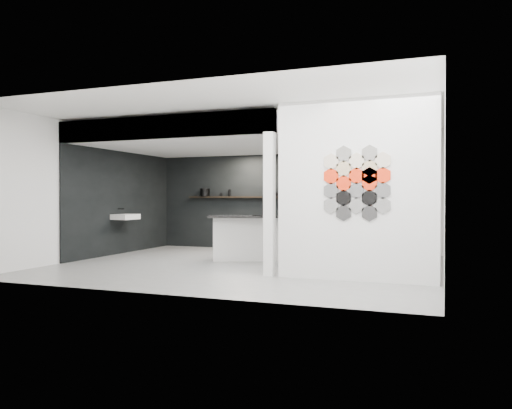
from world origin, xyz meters
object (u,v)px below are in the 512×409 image
(partition_panel, at_px, (356,190))
(kitchen_island, at_px, (251,237))
(wall_basin, at_px, (126,217))
(bottle_dark, at_px, (229,193))
(stockpot, at_px, (205,192))
(glass_bowl, at_px, (295,194))
(kettle, at_px, (273,193))
(glass_vase, at_px, (295,194))
(utensil_cup, at_px, (221,195))

(partition_panel, height_order, kitchen_island, partition_panel)
(wall_basin, height_order, bottle_dark, bottle_dark)
(stockpot, height_order, bottle_dark, stockpot)
(bottle_dark, bearing_deg, glass_bowl, 0.00)
(bottle_dark, bearing_deg, kitchen_island, -55.79)
(kettle, height_order, glass_vase, kettle)
(glass_bowl, xyz_separation_m, utensil_cup, (-1.97, 0.00, -0.01))
(wall_basin, distance_m, kettle, 3.54)
(partition_panel, xyz_separation_m, kitchen_island, (-2.44, 1.85, -0.93))
(wall_basin, relative_size, glass_vase, 5.03)
(glass_bowl, bearing_deg, stockpot, 180.00)
(kettle, distance_m, utensil_cup, 1.40)
(kettle, xyz_separation_m, bottle_dark, (-1.17, 0.00, 0.01))
(glass_bowl, relative_size, utensil_cup, 1.68)
(kettle, bearing_deg, glass_bowl, -21.73)
(partition_panel, distance_m, utensil_cup, 5.59)
(partition_panel, distance_m, bottle_dark, 5.43)
(utensil_cup, bearing_deg, kitchen_island, -51.52)
(wall_basin, height_order, kettle, kettle)
(wall_basin, bearing_deg, partition_panel, -18.23)
(bottle_dark, relative_size, utensil_cup, 1.97)
(stockpot, xyz_separation_m, glass_bowl, (2.42, 0.00, -0.05))
(stockpot, bearing_deg, utensil_cup, 0.00)
(bottle_dark, bearing_deg, stockpot, 180.00)
(partition_panel, distance_m, stockpot, 5.93)
(kitchen_island, relative_size, kettle, 11.03)
(wall_basin, distance_m, kitchen_island, 3.05)
(kettle, relative_size, glass_vase, 1.44)
(wall_basin, xyz_separation_m, kettle, (2.83, 2.07, 0.54))
(utensil_cup, bearing_deg, glass_bowl, 0.00)
(kitchen_island, distance_m, utensil_cup, 2.72)
(wall_basin, xyz_separation_m, stockpot, (0.97, 2.07, 0.57))
(partition_panel, bearing_deg, utensil_cup, 136.27)
(kitchen_island, xyz_separation_m, kettle, (-0.20, 2.01, 0.92))
(glass_vase, height_order, bottle_dark, bottle_dark)
(stockpot, relative_size, bottle_dark, 1.40)
(stockpot, height_order, utensil_cup, stockpot)
(glass_vase, bearing_deg, glass_bowl, 0.00)
(bottle_dark, bearing_deg, wall_basin, -128.73)
(partition_panel, xyz_separation_m, bottle_dark, (-3.81, 3.87, 0.01))
(stockpot, distance_m, glass_vase, 2.42)
(glass_vase, relative_size, bottle_dark, 0.69)
(wall_basin, xyz_separation_m, glass_bowl, (3.39, 2.07, 0.52))
(kitchen_island, relative_size, bottle_dark, 10.92)
(stockpot, distance_m, utensil_cup, 0.46)
(wall_basin, xyz_separation_m, bottle_dark, (1.66, 2.07, 0.56))
(partition_panel, xyz_separation_m, utensil_cup, (-4.04, 3.87, -0.04))
(kettle, relative_size, glass_bowl, 1.16)
(glass_bowl, bearing_deg, kettle, 180.00)
(partition_panel, height_order, bottle_dark, partition_panel)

